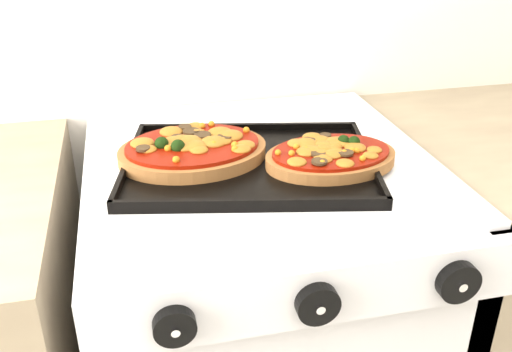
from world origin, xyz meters
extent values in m
cube|color=silver|center=(0.04, 1.39, 0.85)|extent=(0.60, 0.02, 0.09)
cylinder|color=black|center=(-0.14, 1.37, 0.85)|extent=(0.05, 0.02, 0.05)
cylinder|color=black|center=(0.04, 1.37, 0.85)|extent=(0.06, 0.02, 0.06)
cylinder|color=black|center=(0.24, 1.37, 0.85)|extent=(0.06, 0.02, 0.06)
cube|color=black|center=(0.01, 1.66, 0.92)|extent=(0.46, 0.38, 0.02)
camera|label=1|loc=(-0.17, 0.83, 1.33)|focal=40.00mm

